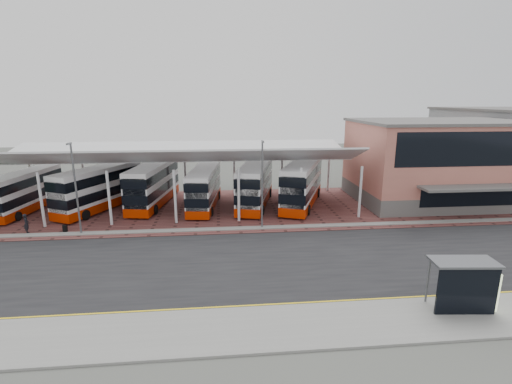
{
  "coord_description": "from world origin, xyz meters",
  "views": [
    {
      "loc": [
        -1.66,
        -25.71,
        11.6
      ],
      "look_at": [
        1.73,
        9.23,
        2.71
      ],
      "focal_mm": 26.0,
      "sensor_mm": 36.0,
      "label": 1
    }
  ],
  "objects_px": {
    "bus_shelter": "(470,281)",
    "pedestrian": "(26,224)",
    "bus_3": "(204,188)",
    "bus_4": "(255,185)",
    "bus_5": "(302,184)",
    "terminal": "(437,161)",
    "bus_0": "(25,192)",
    "bus_2": "(153,185)",
    "bus_1": "(100,188)"
  },
  "relations": [
    {
      "from": "bus_shelter",
      "to": "pedestrian",
      "type": "bearing_deg",
      "value": 158.5
    },
    {
      "from": "bus_3",
      "to": "bus_shelter",
      "type": "height_order",
      "value": "bus_3"
    },
    {
      "from": "bus_4",
      "to": "bus_5",
      "type": "height_order",
      "value": "bus_5"
    },
    {
      "from": "terminal",
      "to": "bus_5",
      "type": "height_order",
      "value": "terminal"
    },
    {
      "from": "pedestrian",
      "to": "bus_shelter",
      "type": "height_order",
      "value": "bus_shelter"
    },
    {
      "from": "bus_4",
      "to": "bus_5",
      "type": "bearing_deg",
      "value": 9.29
    },
    {
      "from": "bus_0",
      "to": "pedestrian",
      "type": "xyz_separation_m",
      "value": [
        3.33,
        -7.09,
        -1.18
      ]
    },
    {
      "from": "terminal",
      "to": "bus_2",
      "type": "distance_m",
      "value": 32.21
    },
    {
      "from": "bus_2",
      "to": "bus_3",
      "type": "xyz_separation_m",
      "value": [
        5.64,
        -1.38,
        -0.17
      ]
    },
    {
      "from": "bus_2",
      "to": "bus_5",
      "type": "height_order",
      "value": "bus_5"
    },
    {
      "from": "bus_0",
      "to": "bus_5",
      "type": "distance_m",
      "value": 29.33
    },
    {
      "from": "bus_1",
      "to": "bus_0",
      "type": "bearing_deg",
      "value": -154.03
    },
    {
      "from": "bus_4",
      "to": "bus_5",
      "type": "distance_m",
      "value": 5.21
    },
    {
      "from": "bus_1",
      "to": "bus_4",
      "type": "bearing_deg",
      "value": 25.86
    },
    {
      "from": "bus_shelter",
      "to": "bus_3",
      "type": "bearing_deg",
      "value": 129.69
    },
    {
      "from": "bus_5",
      "to": "bus_shelter",
      "type": "height_order",
      "value": "bus_5"
    },
    {
      "from": "bus_5",
      "to": "bus_1",
      "type": "bearing_deg",
      "value": -158.8
    },
    {
      "from": "pedestrian",
      "to": "bus_shelter",
      "type": "relative_size",
      "value": 0.49
    },
    {
      "from": "bus_1",
      "to": "bus_shelter",
      "type": "xyz_separation_m",
      "value": [
        26.27,
        -22.47,
        -0.4
      ]
    },
    {
      "from": "bus_4",
      "to": "bus_2",
      "type": "bearing_deg",
      "value": -172.1
    },
    {
      "from": "terminal",
      "to": "bus_2",
      "type": "height_order",
      "value": "terminal"
    },
    {
      "from": "terminal",
      "to": "bus_1",
      "type": "bearing_deg",
      "value": -179.98
    },
    {
      "from": "bus_0",
      "to": "bus_1",
      "type": "distance_m",
      "value": 7.53
    },
    {
      "from": "bus_3",
      "to": "bus_1",
      "type": "bearing_deg",
      "value": -174.93
    },
    {
      "from": "bus_1",
      "to": "bus_shelter",
      "type": "relative_size",
      "value": 2.99
    },
    {
      "from": "terminal",
      "to": "bus_4",
      "type": "xyz_separation_m",
      "value": [
        -20.91,
        -0.03,
        -2.31
      ]
    },
    {
      "from": "bus_5",
      "to": "pedestrian",
      "type": "distance_m",
      "value": 26.89
    },
    {
      "from": "pedestrian",
      "to": "bus_4",
      "type": "bearing_deg",
      "value": -95.53
    },
    {
      "from": "terminal",
      "to": "pedestrian",
      "type": "height_order",
      "value": "terminal"
    },
    {
      "from": "bus_1",
      "to": "bus_3",
      "type": "bearing_deg",
      "value": 24.66
    },
    {
      "from": "bus_shelter",
      "to": "bus_5",
      "type": "bearing_deg",
      "value": 106.73
    },
    {
      "from": "bus_3",
      "to": "bus_5",
      "type": "distance_m",
      "value": 10.77
    },
    {
      "from": "bus_1",
      "to": "bus_2",
      "type": "distance_m",
      "value": 5.52
    },
    {
      "from": "bus_2",
      "to": "bus_shelter",
      "type": "relative_size",
      "value": 3.09
    },
    {
      "from": "bus_shelter",
      "to": "terminal",
      "type": "bearing_deg",
      "value": 68.7
    },
    {
      "from": "bus_2",
      "to": "bus_0",
      "type": "bearing_deg",
      "value": -165.85
    },
    {
      "from": "bus_0",
      "to": "bus_shelter",
      "type": "bearing_deg",
      "value": -25.68
    },
    {
      "from": "bus_3",
      "to": "bus_4",
      "type": "distance_m",
      "value": 5.57
    },
    {
      "from": "bus_0",
      "to": "bus_3",
      "type": "distance_m",
      "value": 18.57
    },
    {
      "from": "bus_3",
      "to": "pedestrian",
      "type": "bearing_deg",
      "value": -149.48
    },
    {
      "from": "terminal",
      "to": "bus_5",
      "type": "bearing_deg",
      "value": -178.41
    },
    {
      "from": "bus_2",
      "to": "terminal",
      "type": "bearing_deg",
      "value": 7.09
    },
    {
      "from": "bus_0",
      "to": "bus_4",
      "type": "distance_m",
      "value": 24.14
    },
    {
      "from": "bus_2",
      "to": "pedestrian",
      "type": "xyz_separation_m",
      "value": [
        -9.6,
        -8.23,
        -1.38
      ]
    },
    {
      "from": "bus_2",
      "to": "bus_4",
      "type": "distance_m",
      "value": 11.26
    },
    {
      "from": "terminal",
      "to": "bus_5",
      "type": "relative_size",
      "value": 1.56
    },
    {
      "from": "bus_2",
      "to": "bus_4",
      "type": "bearing_deg",
      "value": 3.22
    },
    {
      "from": "bus_5",
      "to": "bus_2",
      "type": "bearing_deg",
      "value": -163.12
    },
    {
      "from": "bus_0",
      "to": "pedestrian",
      "type": "bearing_deg",
      "value": -56.93
    },
    {
      "from": "bus_5",
      "to": "bus_4",
      "type": "bearing_deg",
      "value": -162.17
    }
  ]
}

